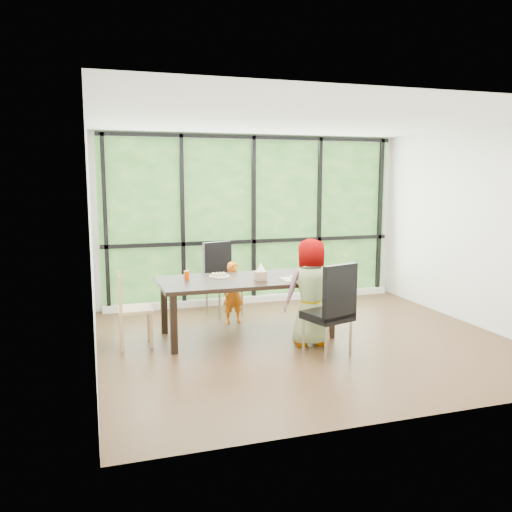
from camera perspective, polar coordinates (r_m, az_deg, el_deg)
name	(u,v)px	position (r m, az deg, el deg)	size (l,w,h in m)	color
ground	(305,341)	(6.64, 5.41, -9.19)	(5.00, 5.00, 0.00)	black
back_wall	(253,219)	(8.47, -0.38, 4.02)	(5.00, 5.00, 0.00)	silver
foliage_backdrop	(253,220)	(8.45, -0.34, 4.01)	(4.80, 0.02, 2.65)	#214B1C
window_mullions	(254,220)	(8.41, -0.26, 3.99)	(4.80, 0.06, 2.65)	black
window_sill	(254,299)	(8.58, -0.17, -4.72)	(4.80, 0.12, 0.10)	silver
dining_table	(246,307)	(6.72, -1.07, -5.62)	(2.19, 1.04, 0.75)	black
chair_window_leather	(224,280)	(7.66, -3.51, -2.60)	(0.46, 0.46, 1.08)	black
chair_interior_leather	(327,309)	(6.02, 7.82, -5.75)	(0.46, 0.46, 1.08)	black
chair_end_beech	(135,309)	(6.48, -13.09, -5.69)	(0.42, 0.40, 0.90)	tan
child_toddler	(234,293)	(7.29, -2.46, -4.02)	(0.32, 0.21, 0.87)	orange
child_older	(311,292)	(6.34, 6.05, -3.95)	(0.64, 0.42, 1.31)	slate
placemat	(298,279)	(6.62, 4.61, -2.51)	(0.42, 0.31, 0.01)	tan
plate_far	(219,276)	(6.76, -4.03, -2.22)	(0.27, 0.27, 0.02)	white
plate_near	(296,279)	(6.59, 4.35, -2.53)	(0.21, 0.21, 0.01)	white
orange_cup	(187,275)	(6.65, -7.58, -2.07)	(0.07, 0.07, 0.11)	#F24400
green_cup	(322,274)	(6.68, 7.26, -1.96)	(0.07, 0.07, 0.12)	green
white_mug	(320,271)	(7.01, 7.01, -1.60)	(0.08, 0.08, 0.08)	white
tissue_box	(261,276)	(6.52, 0.52, -2.17)	(0.13, 0.13, 0.11)	tan
crepe_rolls_far	(219,274)	(6.76, -4.03, -2.00)	(0.20, 0.12, 0.04)	tan
crepe_rolls_near	(296,277)	(6.58, 4.35, -2.32)	(0.15, 0.12, 0.04)	tan
straw_white	(187,268)	(6.63, -7.60, -1.28)	(0.01, 0.01, 0.20)	white
straw_pink	(322,266)	(6.66, 7.28, -1.12)	(0.01, 0.01, 0.20)	pink
tissue	(261,267)	(6.50, 0.53, -1.21)	(0.12, 0.12, 0.11)	white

